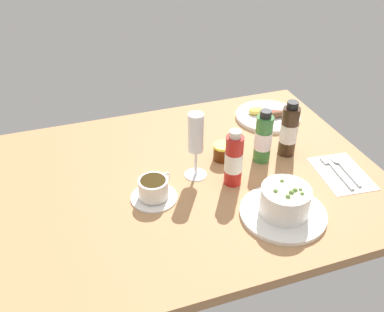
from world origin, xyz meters
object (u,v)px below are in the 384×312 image
Objects in this scene: sauce_bottle_red at (234,160)px; sauce_bottle_green at (263,138)px; porridge_bowl at (284,204)px; jam_jar at (222,152)px; cutlery_setting at (341,172)px; sauce_bottle_brown at (289,131)px; breakfast_plate at (267,116)px; coffee_cup at (154,190)px; wine_glass at (196,137)px.

sauce_bottle_red is 1.01× the size of sauce_bottle_green.
jam_jar is (-5.29, 28.82, -1.23)cm from porridge_bowl.
sauce_bottle_red reaches higher than cutlery_setting.
sauce_bottle_brown reaches higher than sauce_bottle_green.
jam_jar is 13.02cm from sauce_bottle_green.
jam_jar reaches higher than breakfast_plate.
coffee_cup is 2.22× the size of jam_jar.
wine_glass reaches higher than sauce_bottle_red.
wine_glass is 44.31cm from breakfast_plate.
sauce_bottle_green is (-19.41, 13.85, 7.50)cm from cutlery_setting.
wine_glass is 3.51× the size of jam_jar.
coffee_cup is at bearing -168.77° from sauce_bottle_green.
coffee_cup is at bearing 178.61° from sauce_bottle_red.
sauce_bottle_green reaches higher than jam_jar.
breakfast_plate is at bearing 48.68° from sauce_bottle_red.
coffee_cup is 0.75× the size of sauce_bottle_green.
coffee_cup reaches higher than breakfast_plate.
sauce_bottle_brown reaches higher than cutlery_setting.
wine_glass is 12.30cm from sauce_bottle_red.
sauce_bottle_green is at bearing 144.49° from cutlery_setting.
wine_glass reaches higher than jam_jar.
coffee_cup reaches higher than jam_jar.
sauce_bottle_green is 0.75× the size of breakfast_plate.
sauce_bottle_green reaches higher than porridge_bowl.
sauce_bottle_green is 27.44cm from breakfast_plate.
porridge_bowl is 1.10× the size of cutlery_setting.
sauce_bottle_green is (12.89, 7.66, -0.10)cm from sauce_bottle_red.
cutlery_setting is 1.18× the size of sauce_bottle_red.
sauce_bottle_red reaches higher than jam_jar.
jam_jar is 31.25cm from breakfast_plate.
wine_glass reaches higher than cutlery_setting.
wine_glass is 31.10cm from sauce_bottle_brown.
cutlery_setting is at bearing 23.09° from porridge_bowl.
wine_glass reaches higher than sauce_bottle_green.
jam_jar is 21.28cm from sauce_bottle_brown.
jam_jar is at bearing 24.62° from coffee_cup.
porridge_bowl is 29.98cm from wine_glass.
jam_jar is (-30.67, 18.00, 2.44)cm from cutlery_setting.
breakfast_plate is (19.77, 47.39, -2.98)cm from porridge_bowl.
sauce_bottle_green is (-9.00, -0.71, -0.47)cm from sauce_bottle_brown.
sauce_bottle_brown reaches higher than breakfast_plate.
breakfast_plate is at bearing 58.70° from sauce_bottle_green.
sauce_bottle_red reaches higher than breakfast_plate.
cutlery_setting is 37.00cm from breakfast_plate.
porridge_bowl reaches higher than jam_jar.
coffee_cup is 0.75× the size of sauce_bottle_red.
jam_jar is at bearing 149.59° from cutlery_setting.
porridge_bowl is 27.82cm from cutlery_setting.
porridge_bowl is at bearing -156.91° from cutlery_setting.
cutlery_setting is 1.19× the size of sauce_bottle_green.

